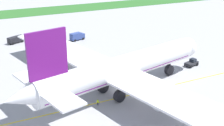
% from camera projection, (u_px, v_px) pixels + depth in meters
% --- Properties ---
extents(ground_plane, '(600.00, 600.00, 0.00)m').
position_uv_depth(ground_plane, '(119.00, 90.00, 73.95)').
color(ground_plane, '#9E9EA3').
rests_on(ground_plane, ground).
extents(apron_taxi_line, '(280.00, 0.36, 0.01)m').
position_uv_depth(apron_taxi_line, '(126.00, 96.00, 71.11)').
color(apron_taxi_line, yellow).
rests_on(apron_taxi_line, ground).
extents(grass_median_strip, '(320.00, 24.00, 0.10)m').
position_uv_depth(grass_median_strip, '(27.00, 12.00, 166.17)').
color(grass_median_strip, '#2D6628').
rests_on(grass_median_strip, ground).
extents(airliner_foreground, '(55.50, 88.75, 18.96)m').
position_uv_depth(airliner_foreground, '(120.00, 69.00, 70.24)').
color(airliner_foreground, white).
rests_on(airliner_foreground, ground).
extents(pushback_tug, '(6.33, 3.31, 2.15)m').
position_uv_depth(pushback_tug, '(192.00, 63.00, 89.36)').
color(pushback_tug, '#26262B').
rests_on(pushback_tug, ground).
extents(ground_crew_marshaller_front, '(0.44, 0.46, 1.56)m').
position_uv_depth(ground_crew_marshaller_front, '(98.00, 102.00, 66.51)').
color(ground_crew_marshaller_front, black).
rests_on(ground_crew_marshaller_front, ground).
extents(service_truck_baggage_loader, '(5.87, 4.50, 3.03)m').
position_uv_depth(service_truck_baggage_loader, '(60.00, 53.00, 96.02)').
color(service_truck_baggage_loader, white).
rests_on(service_truck_baggage_loader, ground).
extents(service_truck_fuel_bowser, '(6.21, 3.68, 2.94)m').
position_uv_depth(service_truck_fuel_bowser, '(77.00, 36.00, 114.58)').
color(service_truck_fuel_bowser, '#33478C').
rests_on(service_truck_fuel_bowser, ground).
extents(service_truck_catering_van, '(6.55, 4.80, 2.46)m').
position_uv_depth(service_truck_catering_van, '(16.00, 39.00, 111.23)').
color(service_truck_catering_van, black).
rests_on(service_truck_catering_van, ground).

